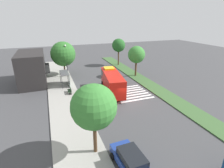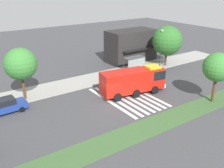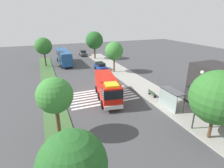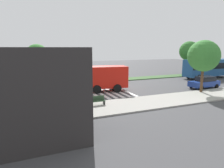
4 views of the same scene
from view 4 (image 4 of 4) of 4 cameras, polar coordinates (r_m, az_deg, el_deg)
ground_plane at (r=29.63m, az=2.24°, el=-1.29°), size 120.00×120.00×0.00m
sidewalk at (r=22.67m, az=11.26°, el=-4.88°), size 60.00×4.85×0.14m
median_strip at (r=36.24m, az=-2.73°, el=0.92°), size 60.00×3.00×0.14m
crosswalk at (r=28.55m, az=-2.88°, el=-1.72°), size 5.85×10.45×0.01m
fire_truck at (r=27.34m, az=-5.53°, el=1.90°), size 9.21×3.90×3.56m
parked_car_mid at (r=32.65m, az=24.41°, el=0.46°), size 4.66×2.22×1.75m
transit_bus at (r=43.94m, az=25.56°, el=4.29°), size 11.30×3.00×3.63m
bus_stop_shelter at (r=19.61m, az=-15.35°, el=-1.94°), size 3.50×1.40×2.46m
bench_near_shelter at (r=20.79m, az=-4.17°, el=-4.59°), size 1.60×0.50×0.90m
storefront_building at (r=13.62m, az=-27.36°, el=-3.41°), size 9.23×5.41×5.89m
sidewalk_tree_west at (r=28.64m, az=24.24°, el=7.13°), size 4.00×4.00×6.68m
median_tree_far_west at (r=46.42m, az=20.76°, el=8.57°), size 4.10×4.10×7.05m
median_tree_west at (r=33.59m, az=-20.18°, el=7.40°), size 3.53×3.53×6.28m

